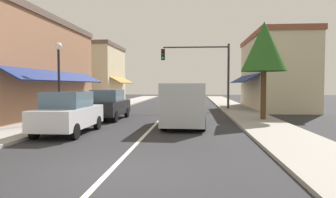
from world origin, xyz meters
TOP-DOWN VIEW (x-y plane):
  - ground_plane at (0.00, 18.00)m, footprint 80.00×80.00m
  - sidewalk_left at (-5.50, 18.00)m, footprint 2.60×56.00m
  - sidewalk_right at (5.50, 18.00)m, footprint 2.60×56.00m
  - lane_center_stripe at (0.00, 18.00)m, footprint 0.14×52.00m
  - storefront_left_block at (-9.59, 12.00)m, footprint 6.91×14.20m
  - storefront_right_block at (8.83, 20.00)m, footprint 5.40×10.20m
  - storefront_far_left at (-9.77, 28.00)m, footprint 7.27×8.20m
  - parked_car_nearest_left at (-3.24, 5.57)m, footprint 1.79×4.10m
  - parked_car_second_left at (-3.06, 10.92)m, footprint 1.84×4.13m
  - van_in_lane at (1.56, 8.43)m, footprint 2.11×5.23m
  - traffic_signal_mast_arm at (2.81, 18.46)m, footprint 5.57×0.50m
  - street_lamp_left_near at (-4.88, 8.33)m, footprint 0.36×0.36m
  - tree_right_near at (5.90, 10.83)m, footprint 2.52×2.52m

SIDE VIEW (x-z plane):
  - ground_plane at x=0.00m, z-range 0.00..0.00m
  - lane_center_stripe at x=0.00m, z-range 0.00..0.01m
  - sidewalk_left at x=-5.50m, z-range 0.00..0.12m
  - sidewalk_right at x=5.50m, z-range 0.00..0.12m
  - parked_car_nearest_left at x=-3.24m, z-range -0.01..1.76m
  - parked_car_second_left at x=-3.06m, z-range -0.01..1.76m
  - van_in_lane at x=1.56m, z-range 0.09..2.21m
  - street_lamp_left_near at x=-4.88m, z-range 0.78..4.98m
  - storefront_right_block at x=8.83m, z-range 0.00..6.23m
  - storefront_left_block at x=-9.59m, z-range 0.00..6.44m
  - storefront_far_left at x=-9.77m, z-range 0.00..6.68m
  - traffic_signal_mast_arm at x=2.81m, z-range 1.03..6.43m
  - tree_right_near at x=5.90m, z-range 1.37..6.97m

